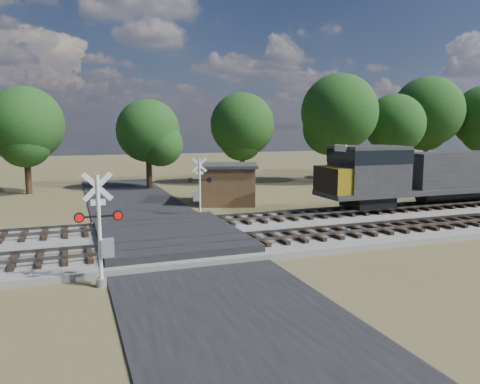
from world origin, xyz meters
name	(u,v)px	position (x,y,z in m)	size (l,w,h in m)	color
ground	(171,244)	(0.00, 0.00, 0.00)	(160.00, 160.00, 0.00)	brown
ballast_bed	(337,225)	(10.00, 0.50, 0.15)	(140.00, 10.00, 0.30)	gray
road	(171,244)	(0.00, 0.00, 0.04)	(7.00, 60.00, 0.08)	black
crossing_panel	(169,236)	(0.00, 0.50, 0.32)	(7.00, 9.00, 0.62)	#262628
track_near	(242,240)	(3.12, -2.00, 0.41)	(140.00, 2.60, 0.33)	black
track_far	(213,221)	(3.12, 3.00, 0.41)	(140.00, 2.60, 0.33)	black
crossing_signal_near	(102,240)	(-3.63, -5.39, 1.79)	(1.74, 0.38, 4.31)	silver
crossing_signal_far	(199,192)	(3.32, 6.82, 1.63)	(1.57, 0.40, 3.92)	silver
equipment_shed	(228,183)	(6.82, 11.16, 1.56)	(5.75, 5.75, 3.08)	#49361F
treeline	(231,118)	(10.63, 21.30, 6.75)	(83.09, 11.23, 11.91)	black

